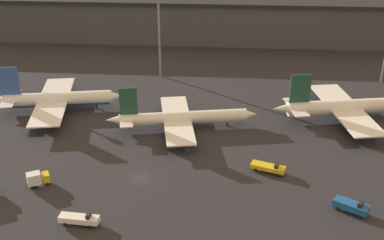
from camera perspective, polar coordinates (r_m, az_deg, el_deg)
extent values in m
plane|color=#26262B|center=(106.63, -6.21, -6.87)|extent=(600.00, 600.00, 0.00)
cube|color=#3D424C|center=(202.28, -0.93, 11.90)|extent=(234.27, 24.67, 15.94)
cylinder|color=white|center=(140.52, -15.57, 2.45)|extent=(29.95, 9.17, 3.77)
cylinder|color=#2D519E|center=(140.78, -15.54, 2.20)|extent=(28.39, 8.34, 3.21)
cone|color=white|center=(138.67, -9.04, 2.79)|extent=(5.11, 4.36, 3.59)
cube|color=#2D519E|center=(141.08, -20.87, 4.34)|extent=(5.27, 1.36, 7.98)
cube|color=white|center=(143.14, -20.77, 2.36)|extent=(5.92, 12.55, 0.24)
cube|color=white|center=(140.97, -16.15, 2.24)|extent=(14.30, 34.46, 0.36)
cylinder|color=gray|center=(149.82, -15.23, 3.25)|extent=(4.46, 2.80, 2.08)
cylinder|color=gray|center=(132.93, -16.29, 0.12)|extent=(4.46, 2.80, 2.08)
cylinder|color=black|center=(140.20, -11.25, 1.65)|extent=(0.50, 0.50, 1.70)
cylinder|color=black|center=(143.22, -15.95, 1.65)|extent=(0.50, 0.50, 1.70)
cylinder|color=black|center=(140.51, -16.12, 1.15)|extent=(0.50, 0.50, 1.70)
cylinder|color=white|center=(125.56, -1.03, 0.31)|extent=(33.36, 9.30, 3.25)
cylinder|color=#ADB2B7|center=(125.81, -1.03, 0.07)|extent=(31.63, 8.52, 2.76)
cone|color=white|center=(128.17, 6.85, 0.67)|extent=(4.40, 3.75, 3.09)
cone|color=white|center=(125.31, -9.17, 0.02)|extent=(5.30, 3.61, 2.76)
cube|color=#1E4738|center=(123.03, -7.56, 2.20)|extent=(4.55, 1.23, 7.27)
cube|color=white|center=(125.05, -7.74, 0.19)|extent=(5.10, 10.81, 0.24)
cube|color=white|center=(125.62, -1.79, 0.10)|extent=(12.32, 29.67, 0.36)
cylinder|color=gray|center=(133.45, -1.63, 1.20)|extent=(3.84, 2.41, 1.79)
cylinder|color=gray|center=(119.05, -0.99, -2.07)|extent=(3.84, 2.41, 1.79)
cylinder|color=black|center=(128.05, 4.18, -0.40)|extent=(0.50, 0.50, 1.46)
cylinder|color=black|center=(127.65, -1.82, -0.43)|extent=(0.50, 0.50, 1.46)
cylinder|color=black|center=(125.33, -1.73, -0.96)|extent=(0.50, 0.50, 1.46)
cylinder|color=white|center=(137.30, 18.36, 1.55)|extent=(35.33, 10.31, 3.92)
cylinder|color=#ADB2B7|center=(137.57, 18.32, 1.29)|extent=(33.49, 9.41, 3.33)
cone|color=white|center=(130.63, 10.76, 1.35)|extent=(6.39, 4.35, 3.33)
cube|color=#1E4738|center=(129.69, 12.74, 3.66)|extent=(5.47, 1.40, 7.87)
cube|color=white|center=(131.54, 12.22, 1.52)|extent=(6.06, 12.56, 0.24)
cube|color=white|center=(136.79, 17.66, 1.33)|extent=(14.61, 34.47, 0.36)
cylinder|color=gray|center=(145.54, 16.59, 2.42)|extent=(4.63, 2.91, 2.16)
cylinder|color=gray|center=(130.16, 19.55, -0.91)|extent=(4.63, 2.91, 2.16)
cylinder|color=black|center=(139.04, 17.29, 0.72)|extent=(0.50, 0.50, 1.76)
cylinder|color=black|center=(136.46, 17.77, 0.16)|extent=(0.50, 0.50, 1.76)
cube|color=gold|center=(108.89, 8.99, -5.55)|extent=(7.99, 4.79, 0.96)
cube|color=black|center=(108.07, 10.00, -5.35)|extent=(1.22, 1.82, 0.80)
cylinder|color=black|center=(109.58, 10.32, -5.90)|extent=(1.05, 0.86, 0.90)
cylinder|color=black|center=(108.09, 10.08, -6.37)|extent=(1.05, 0.86, 0.90)
cylinder|color=black|center=(110.53, 7.87, -5.40)|extent=(1.05, 0.86, 0.90)
cylinder|color=black|center=(109.04, 7.60, -5.86)|extent=(1.05, 0.86, 0.90)
cube|color=#195199|center=(100.32, 18.35, -9.62)|extent=(7.06, 5.59, 1.38)
cube|color=black|center=(99.41, 19.36, -9.39)|extent=(1.50, 1.87, 0.80)
cylinder|color=black|center=(101.25, 19.60, -10.15)|extent=(1.09, 1.00, 0.90)
cylinder|color=black|center=(99.73, 19.28, -10.70)|extent=(1.09, 1.00, 0.90)
cylinder|color=black|center=(102.04, 17.29, -9.45)|extent=(1.09, 1.00, 0.90)
cylinder|color=black|center=(100.53, 16.93, -9.98)|extent=(1.09, 1.00, 0.90)
cube|color=white|center=(94.69, -13.23, -11.34)|extent=(7.76, 2.63, 1.17)
cube|color=black|center=(93.48, -12.18, -11.01)|extent=(0.80, 1.51, 0.80)
cylinder|color=black|center=(94.99, -11.61, -11.66)|extent=(0.93, 0.59, 0.90)
cylinder|color=black|center=(93.84, -11.93, -12.23)|extent=(0.93, 0.59, 0.90)
cylinder|color=black|center=(96.61, -14.39, -11.27)|extent=(0.93, 0.59, 0.90)
cylinder|color=black|center=(95.48, -14.74, -11.82)|extent=(0.93, 0.59, 0.90)
cube|color=gold|center=(107.92, -16.92, -6.50)|extent=(2.27, 2.60, 1.86)
cube|color=silver|center=(107.62, -18.23, -6.61)|extent=(3.54, 3.30, 2.48)
cylinder|color=black|center=(109.25, -16.98, -6.83)|extent=(1.06, 0.92, 0.90)
cylinder|color=black|center=(107.84, -16.84, -7.27)|extent=(1.06, 0.92, 0.90)
cylinder|color=black|center=(109.09, -18.49, -7.12)|extent=(1.06, 0.92, 0.90)
cylinder|color=black|center=(107.68, -18.37, -7.57)|extent=(1.06, 0.92, 0.90)
cylinder|color=slate|center=(158.22, -3.88, 9.55)|extent=(0.70, 0.70, 25.46)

